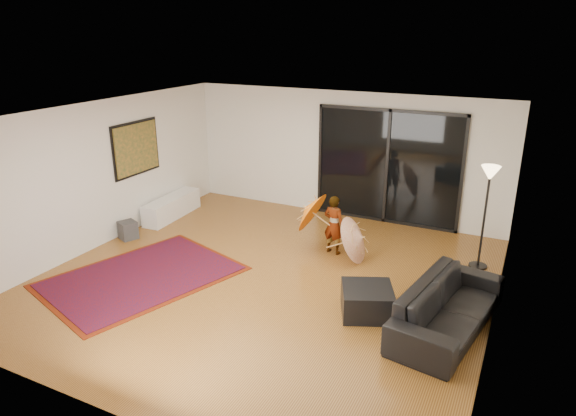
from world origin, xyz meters
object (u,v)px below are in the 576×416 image
Objects in this scene: sofa at (448,307)px; ottoman at (367,301)px; media_console at (172,207)px; child at (334,225)px.

sofa is 1.13m from ottoman.
sofa reaches higher than ottoman.
child reaches higher than media_console.
child reaches higher than sofa.
sofa reaches higher than media_console.
sofa is 3.18× the size of ottoman.
child is (3.87, -0.22, 0.33)m from media_console.
media_console reaches higher than ottoman.
ottoman is at bearing -24.60° from media_console.
sofa is at bearing 5.91° from ottoman.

